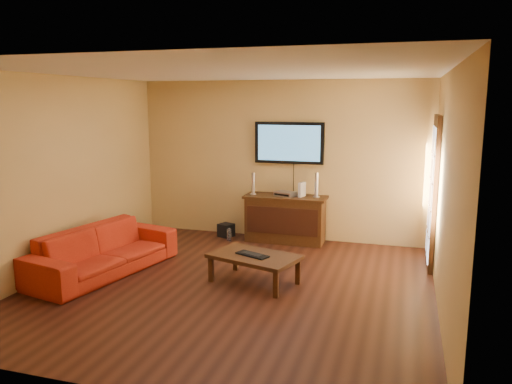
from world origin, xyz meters
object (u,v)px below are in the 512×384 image
at_px(media_console, 285,219).
at_px(television, 289,143).
at_px(speaker_right, 316,186).
at_px(av_receiver, 285,194).
at_px(speaker_left, 253,185).
at_px(bottle, 229,235).
at_px(coffee_table, 254,258).
at_px(sofa, 103,243).
at_px(subwoofer, 226,230).
at_px(keyboard, 252,255).
at_px(game_console, 302,190).

height_order(media_console, television, television).
relative_size(speaker_right, av_receiver, 1.25).
bearing_deg(speaker_left, bottle, -153.78).
xyz_separation_m(coffee_table, sofa, (-2.10, -0.23, 0.09)).
relative_size(sofa, bottle, 9.90).
height_order(television, av_receiver, television).
relative_size(subwoofer, keyboard, 0.48).
distance_m(speaker_left, keyboard, 2.20).
bearing_deg(keyboard, av_receiver, 91.74).
bearing_deg(subwoofer, media_console, 21.05).
xyz_separation_m(television, coffee_table, (0.07, -2.25, -1.32)).
distance_m(media_console, speaker_right, 0.77).
xyz_separation_m(av_receiver, keyboard, (0.06, -2.06, -0.43)).
bearing_deg(television, game_console, -36.62).
xyz_separation_m(speaker_left, bottle, (-0.38, -0.19, -0.86)).
distance_m(sofa, subwoofer, 2.47).
bearing_deg(television, speaker_right, -19.35).
relative_size(television, subwoofer, 5.19).
relative_size(av_receiver, keyboard, 0.69).
relative_size(television, coffee_table, 0.94).
height_order(television, speaker_left, television).
bearing_deg(media_console, coffee_table, -87.91).
bearing_deg(keyboard, speaker_left, 106.89).
height_order(media_console, sofa, sofa).
height_order(media_console, keyboard, media_console).
xyz_separation_m(television, av_receiver, (-0.00, -0.23, -0.83)).
bearing_deg(coffee_table, subwoofer, 119.38).
distance_m(speaker_left, av_receiver, 0.57).
bearing_deg(keyboard, sofa, -174.90).
bearing_deg(game_console, speaker_right, 25.03).
relative_size(game_console, bottle, 1.10).
bearing_deg(media_console, av_receiver, -99.46).
distance_m(television, subwoofer, 1.89).
relative_size(media_console, coffee_table, 1.09).
height_order(coffee_table, subwoofer, coffee_table).
bearing_deg(bottle, media_console, 13.10).
bearing_deg(sofa, speaker_left, -21.66).
bearing_deg(sofa, keyboard, -72.96).
bearing_deg(av_receiver, keyboard, -69.10).
bearing_deg(game_console, sofa, -116.57).
bearing_deg(speaker_left, sofa, -123.59).
relative_size(av_receiver, game_console, 1.35).
height_order(av_receiver, game_console, game_console).
height_order(bottle, keyboard, keyboard).
height_order(subwoofer, bottle, subwoofer).
bearing_deg(sofa, speaker_right, -36.00).
relative_size(television, bottle, 5.39).
relative_size(media_console, speaker_left, 3.69).
xyz_separation_m(speaker_left, subwoofer, (-0.51, 0.04, -0.84)).
bearing_deg(bottle, coffee_table, -60.89).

